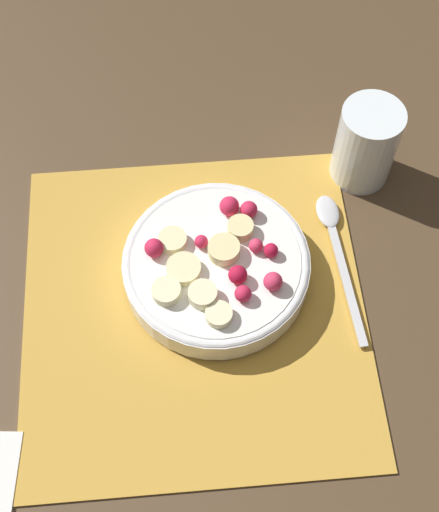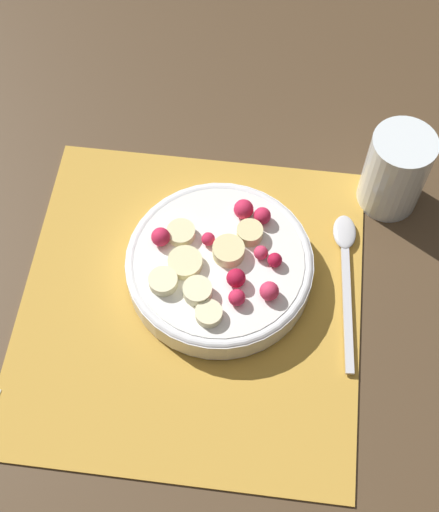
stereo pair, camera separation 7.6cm
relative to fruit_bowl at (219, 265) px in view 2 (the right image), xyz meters
name	(u,v)px [view 2 (the right image)]	position (x,y,z in m)	size (l,w,h in m)	color
ground_plane	(191,303)	(0.04, -0.03, -0.03)	(3.00, 3.00, 0.00)	#4C3823
placemat	(191,302)	(0.04, -0.03, -0.02)	(0.39, 0.37, 0.01)	gold
fruit_bowl	(219,265)	(0.00, 0.00, 0.00)	(0.20, 0.20, 0.06)	white
spoon	(345,259)	(-0.04, 0.14, -0.02)	(0.19, 0.03, 0.01)	silver
drinking_glass	(395,171)	(-0.13, 0.18, 0.03)	(0.07, 0.07, 0.11)	white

